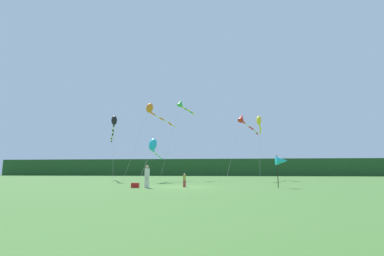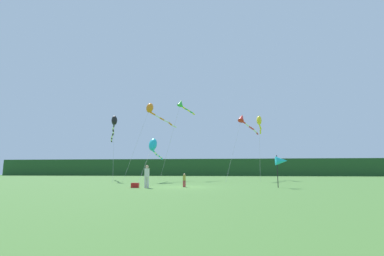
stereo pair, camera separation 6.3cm
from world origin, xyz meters
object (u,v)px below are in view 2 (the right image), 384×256
(banner_flag_pole, at_px, (281,161))
(kite_black, at_px, (114,124))
(kite_cyan, at_px, (153,146))
(cooler_box, at_px, (135,185))
(kite_red, at_px, (244,120))
(person_adult, at_px, (147,175))
(kite_yellow, at_px, (259,122))
(kite_orange, at_px, (152,110))
(person_child, at_px, (184,179))
(kite_green, at_px, (182,104))

(banner_flag_pole, height_order, kite_black, kite_black)
(kite_cyan, xyz_separation_m, kite_black, (-6.27, 3.39, 3.18))
(cooler_box, relative_size, kite_black, 0.06)
(banner_flag_pole, bearing_deg, kite_red, 96.18)
(banner_flag_pole, relative_size, kite_black, 0.25)
(person_adult, bearing_deg, kite_yellow, 59.86)
(kite_cyan, height_order, kite_black, kite_black)
(kite_orange, bearing_deg, kite_yellow, 18.60)
(cooler_box, relative_size, kite_orange, 0.06)
(kite_black, distance_m, kite_orange, 5.37)
(cooler_box, distance_m, kite_cyan, 10.46)
(cooler_box, relative_size, kite_red, 0.06)
(person_adult, bearing_deg, kite_orange, 103.85)
(person_child, bearing_deg, kite_red, 68.33)
(kite_cyan, bearing_deg, kite_black, 151.58)
(kite_orange, bearing_deg, person_child, -64.35)
(kite_black, height_order, kite_red, kite_red)
(person_child, relative_size, kite_cyan, 0.13)
(kite_cyan, distance_m, kite_green, 11.63)
(kite_black, bearing_deg, cooler_box, -60.51)
(kite_black, bearing_deg, banner_flag_pole, -31.83)
(cooler_box, height_order, kite_red, kite_red)
(kite_cyan, relative_size, kite_orange, 0.79)
(person_child, relative_size, kite_red, 0.11)
(cooler_box, xyz_separation_m, kite_green, (0.78, 18.66, 11.01))
(person_child, relative_size, kite_orange, 0.10)
(person_child, bearing_deg, kite_green, 99.47)
(cooler_box, xyz_separation_m, kite_black, (-7.36, 13.02, 7.12))
(person_child, xyz_separation_m, kite_black, (-11.05, 11.77, 6.70))
(kite_green, bearing_deg, kite_black, -145.31)
(person_child, bearing_deg, banner_flag_pole, 0.82)
(person_adult, distance_m, kite_orange, 17.13)
(kite_cyan, relative_size, kite_black, 0.80)
(kite_cyan, bearing_deg, person_child, -60.30)
(person_child, distance_m, banner_flag_pole, 7.88)
(kite_green, bearing_deg, cooler_box, -92.41)
(cooler_box, distance_m, kite_orange, 17.30)
(person_adult, distance_m, kite_green, 21.34)
(person_adult, bearing_deg, kite_cyan, 101.83)
(person_child, height_order, kite_green, kite_green)
(banner_flag_pole, distance_m, kite_red, 16.48)
(person_child, distance_m, kite_cyan, 10.27)
(kite_cyan, distance_m, kite_orange, 7.29)
(person_child, height_order, banner_flag_pole, banner_flag_pole)
(kite_red, bearing_deg, person_adult, -117.97)
(cooler_box, relative_size, banner_flag_pole, 0.23)
(cooler_box, height_order, kite_yellow, kite_yellow)
(person_adult, height_order, cooler_box, person_adult)
(person_adult, bearing_deg, banner_flag_pole, 7.76)
(kite_black, relative_size, kite_red, 1.05)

